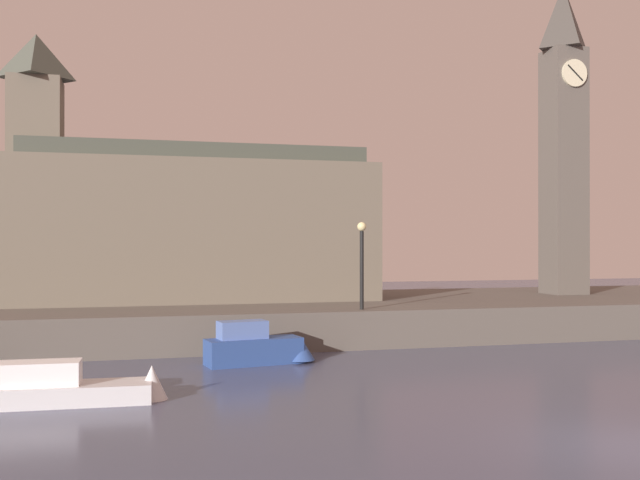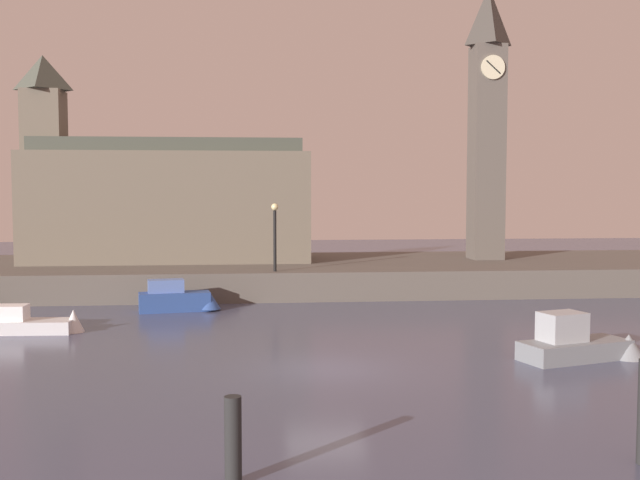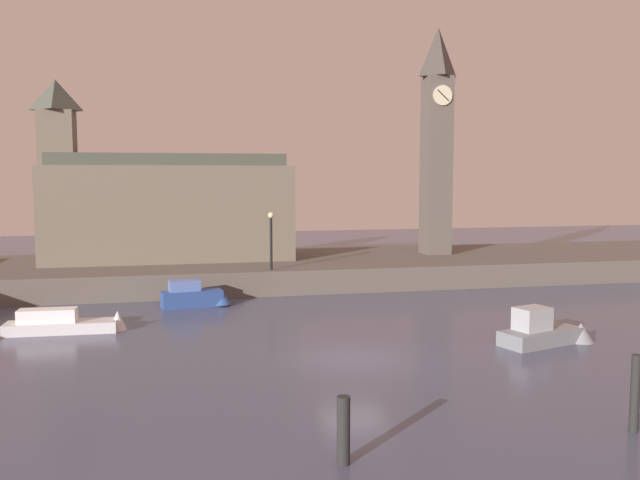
{
  "view_description": "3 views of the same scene",
  "coord_description": "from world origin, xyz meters",
  "px_view_note": "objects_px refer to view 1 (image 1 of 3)",
  "views": [
    {
      "loc": [
        -9.88,
        -12.52,
        4.15
      ],
      "look_at": [
        -2.55,
        15.82,
        4.25
      ],
      "focal_mm": 40.67,
      "sensor_mm": 36.0,
      "label": 1
    },
    {
      "loc": [
        -2.38,
        -23.4,
        5.71
      ],
      "look_at": [
        1.25,
        15.28,
        3.06
      ],
      "focal_mm": 42.35,
      "sensor_mm": 36.0,
      "label": 2
    },
    {
      "loc": [
        -6.68,
        -24.46,
        7.14
      ],
      "look_at": [
        1.93,
        14.92,
        3.23
      ],
      "focal_mm": 37.28,
      "sensor_mm": 36.0,
      "label": 3
    }
  ],
  "objects_px": {
    "clock_tower": "(564,133)",
    "streetlamp": "(362,254)",
    "parliament_hall": "(183,221)",
    "boat_ferry_white": "(74,388)",
    "boat_tour_blue": "(260,347)"
  },
  "relations": [
    {
      "from": "clock_tower",
      "to": "boat_tour_blue",
      "type": "xyz_separation_m",
      "value": [
        -17.37,
        -8.6,
        -9.24
      ]
    },
    {
      "from": "clock_tower",
      "to": "streetlamp",
      "type": "distance_m",
      "value": 15.31
    },
    {
      "from": "clock_tower",
      "to": "streetlamp",
      "type": "height_order",
      "value": "clock_tower"
    },
    {
      "from": "parliament_hall",
      "to": "boat_ferry_white",
      "type": "bearing_deg",
      "value": -104.83
    },
    {
      "from": "clock_tower",
      "to": "boat_ferry_white",
      "type": "height_order",
      "value": "clock_tower"
    },
    {
      "from": "streetlamp",
      "to": "boat_tour_blue",
      "type": "relative_size",
      "value": 0.88
    },
    {
      "from": "streetlamp",
      "to": "boat_tour_blue",
      "type": "distance_m",
      "value": 6.23
    },
    {
      "from": "parliament_hall",
      "to": "streetlamp",
      "type": "height_order",
      "value": "parliament_hall"
    },
    {
      "from": "clock_tower",
      "to": "boat_tour_blue",
      "type": "relative_size",
      "value": 4.1
    },
    {
      "from": "boat_ferry_white",
      "to": "parliament_hall",
      "type": "bearing_deg",
      "value": 75.17
    },
    {
      "from": "boat_tour_blue",
      "to": "parliament_hall",
      "type": "bearing_deg",
      "value": 102.27
    },
    {
      "from": "streetlamp",
      "to": "boat_ferry_white",
      "type": "distance_m",
      "value": 13.23
    },
    {
      "from": "streetlamp",
      "to": "boat_ferry_white",
      "type": "height_order",
      "value": "streetlamp"
    },
    {
      "from": "parliament_hall",
      "to": "streetlamp",
      "type": "distance_m",
      "value": 9.17
    },
    {
      "from": "streetlamp",
      "to": "boat_ferry_white",
      "type": "relative_size",
      "value": 0.62
    }
  ]
}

